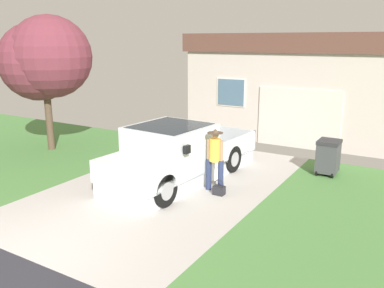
% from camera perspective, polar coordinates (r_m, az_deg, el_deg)
% --- Properties ---
extents(pickup_truck, '(2.29, 5.31, 1.64)m').
position_cam_1_polar(pickup_truck, '(11.10, -2.51, -1.81)').
color(pickup_truck, white).
rests_on(pickup_truck, ground).
extents(person_with_hat, '(0.48, 0.41, 1.65)m').
position_cam_1_polar(person_with_hat, '(10.43, 3.25, -1.75)').
color(person_with_hat, navy).
rests_on(person_with_hat, ground).
extents(handbag, '(0.28, 0.22, 0.40)m').
position_cam_1_polar(handbag, '(10.40, 3.83, -6.46)').
color(handbag, '#232328').
rests_on(handbag, ground).
extents(house_with_garage, '(9.62, 5.30, 4.08)m').
position_cam_1_polar(house_with_garage, '(17.44, 17.18, 7.99)').
color(house_with_garage, beige).
rests_on(house_with_garage, ground).
extents(front_yard_tree, '(3.18, 2.92, 4.68)m').
position_cam_1_polar(front_yard_tree, '(15.10, -20.03, 11.16)').
color(front_yard_tree, brown).
rests_on(front_yard_tree, ground).
extents(wheeled_trash_bin, '(0.60, 0.72, 1.03)m').
position_cam_1_polar(wheeled_trash_bin, '(12.42, 18.64, -1.60)').
color(wheeled_trash_bin, '#424247').
rests_on(wheeled_trash_bin, ground).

